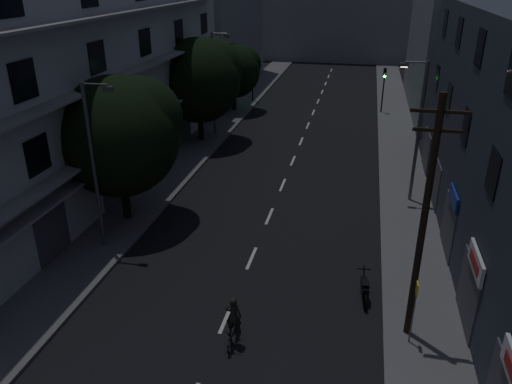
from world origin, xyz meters
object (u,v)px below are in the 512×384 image
at_px(utility_pole, 424,219).
at_px(cyclist, 234,328).
at_px(motorcycle, 364,289).
at_px(bus_stop_sign, 415,302).

bearing_deg(utility_pole, cyclist, -163.73).
xyz_separation_m(utility_pole, motorcycle, (-1.61, 1.92, -4.38)).
bearing_deg(utility_pole, motorcycle, 130.00).
bearing_deg(bus_stop_sign, utility_pole, 94.18).
xyz_separation_m(bus_stop_sign, cyclist, (-6.23, -1.26, -1.21)).
xyz_separation_m(utility_pole, bus_stop_sign, (0.04, -0.55, -2.98)).
bearing_deg(cyclist, motorcycle, 40.12).
relative_size(bus_stop_sign, cyclist, 1.25).
bearing_deg(motorcycle, cyclist, -146.66).
bearing_deg(motorcycle, utility_pole, -55.83).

